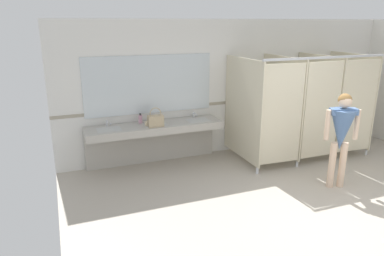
# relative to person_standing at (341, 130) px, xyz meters

# --- Properties ---
(ground_plane) EXTENTS (7.52, 6.86, 0.10)m
(ground_plane) POSITION_rel_person_standing_xyz_m (-0.61, -0.85, -1.05)
(ground_plane) COLOR #B2A899
(wall_back) EXTENTS (7.52, 0.12, 2.72)m
(wall_back) POSITION_rel_person_standing_xyz_m (-0.61, 2.34, 0.36)
(wall_back) COLOR silver
(wall_back) RESTS_ON ground_plane
(wall_back_tile_band) EXTENTS (7.52, 0.01, 0.06)m
(wall_back_tile_band) POSITION_rel_person_standing_xyz_m (-0.61, 2.28, 0.05)
(wall_back_tile_band) COLOR #9E937F
(wall_back_tile_band) RESTS_ON wall_back
(vanity_counter) EXTENTS (2.56, 0.59, 0.95)m
(vanity_counter) POSITION_rel_person_standing_xyz_m (-2.56, 2.06, -0.38)
(vanity_counter) COLOR #B2ADA3
(vanity_counter) RESTS_ON ground_plane
(mirror_panel) EXTENTS (2.46, 0.02, 1.10)m
(mirror_panel) POSITION_rel_person_standing_xyz_m (-2.56, 2.27, 0.53)
(mirror_panel) COLOR silver
(mirror_panel) RESTS_ON wall_back
(bathroom_stalls) EXTENTS (2.68, 1.40, 2.07)m
(bathroom_stalls) POSITION_rel_person_standing_xyz_m (0.37, 1.37, 0.08)
(bathroom_stalls) COLOR beige
(bathroom_stalls) RESTS_ON ground_plane
(person_standing) EXTENTS (0.54, 0.50, 1.59)m
(person_standing) POSITION_rel_person_standing_xyz_m (0.00, 0.00, 0.00)
(person_standing) COLOR beige
(person_standing) RESTS_ON ground_plane
(handbag) EXTENTS (0.28, 0.15, 0.35)m
(handbag) POSITION_rel_person_standing_xyz_m (-2.58, 1.82, -0.05)
(handbag) COLOR tan
(handbag) RESTS_ON vanity_counter
(soap_dispenser) EXTENTS (0.07, 0.07, 0.19)m
(soap_dispenser) POSITION_rel_person_standing_xyz_m (-2.79, 2.15, -0.08)
(soap_dispenser) COLOR #D899B2
(soap_dispenser) RESTS_ON vanity_counter
(paper_cup) EXTENTS (0.07, 0.07, 0.08)m
(paper_cup) POSITION_rel_person_standing_xyz_m (-2.73, 1.92, -0.12)
(paper_cup) COLOR beige
(paper_cup) RESTS_ON vanity_counter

